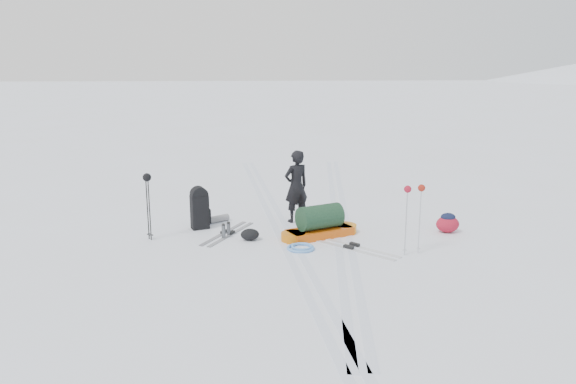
# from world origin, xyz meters

# --- Properties ---
(ground) EXTENTS (200.00, 200.00, 0.00)m
(ground) POSITION_xyz_m (0.00, 0.00, 0.00)
(ground) COLOR silver
(ground) RESTS_ON ground
(ski_tracks) EXTENTS (3.38, 17.97, 0.01)m
(ski_tracks) POSITION_xyz_m (0.61, 0.88, 0.00)
(ski_tracks) COLOR silver
(ski_tracks) RESTS_ON ground
(skier) EXTENTS (0.69, 0.60, 1.60)m
(skier) POSITION_xyz_m (0.31, 1.42, 0.80)
(skier) COLOR black
(skier) RESTS_ON ground
(pulk_sled) EXTENTS (1.77, 1.13, 0.66)m
(pulk_sled) POSITION_xyz_m (0.67, 0.27, 0.25)
(pulk_sled) COLOR #D0520C
(pulk_sled) RESTS_ON ground
(expedition_rucksack) EXTENTS (0.83, 0.84, 0.91)m
(expedition_rucksack) POSITION_xyz_m (-1.74, 1.11, 0.42)
(expedition_rucksack) COLOR black
(expedition_rucksack) RESTS_ON ground
(ski_poles_black) EXTENTS (0.17, 0.17, 1.35)m
(ski_poles_black) POSITION_xyz_m (-2.73, 0.37, 1.11)
(ski_poles_black) COLOR black
(ski_poles_black) RESTS_ON ground
(ski_poles_silver) EXTENTS (0.41, 0.20, 1.31)m
(ski_poles_silver) POSITION_xyz_m (2.21, -0.96, 1.10)
(ski_poles_silver) COLOR #AFB2B6
(ski_poles_silver) RESTS_ON ground
(touring_skis_grey) EXTENTS (1.10, 1.72, 0.07)m
(touring_skis_grey) POSITION_xyz_m (-1.20, 0.60, 0.01)
(touring_skis_grey) COLOR #969A9F
(touring_skis_grey) RESTS_ON ground
(touring_skis_white) EXTENTS (1.62, 1.65, 0.07)m
(touring_skis_white) POSITION_xyz_m (1.18, -0.51, 0.02)
(touring_skis_white) COLOR #BBBDC2
(touring_skis_white) RESTS_ON ground
(rope_coil) EXTENTS (0.60, 0.60, 0.06)m
(rope_coil) POSITION_xyz_m (0.21, -0.49, 0.03)
(rope_coil) COLOR #5C99E0
(rope_coil) RESTS_ON ground
(small_daypack) EXTENTS (0.53, 0.42, 0.41)m
(small_daypack) POSITION_xyz_m (3.37, 0.32, 0.20)
(small_daypack) COLOR maroon
(small_daypack) RESTS_ON ground
(thermos_pair) EXTENTS (0.20, 0.31, 0.31)m
(thermos_pair) POSITION_xyz_m (-1.22, 0.39, 0.14)
(thermos_pair) COLOR #56595D
(thermos_pair) RESTS_ON ground
(stuff_sack) EXTENTS (0.45, 0.40, 0.23)m
(stuff_sack) POSITION_xyz_m (-0.75, 0.15, 0.12)
(stuff_sack) COLOR black
(stuff_sack) RESTS_ON ground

